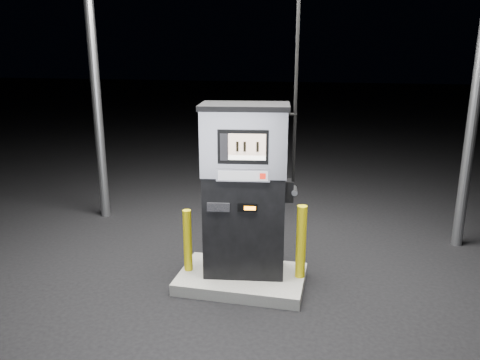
# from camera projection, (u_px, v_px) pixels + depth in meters

# --- Properties ---
(ground) EXTENTS (80.00, 80.00, 0.00)m
(ground) POSITION_uv_depth(u_px,v_px,m) (242.00, 284.00, 6.07)
(ground) COLOR black
(ground) RESTS_ON ground
(pump_island) EXTENTS (1.60, 1.00, 0.15)m
(pump_island) POSITION_uv_depth(u_px,v_px,m) (242.00, 279.00, 6.05)
(pump_island) COLOR #5F5F5B
(pump_island) RESTS_ON ground
(fuel_dispenser) EXTENTS (1.24, 0.79, 4.50)m
(fuel_dispenser) POSITION_uv_depth(u_px,v_px,m) (245.00, 189.00, 5.82)
(fuel_dispenser) COLOR black
(fuel_dispenser) RESTS_ON pump_island
(bollard_left) EXTENTS (0.14, 0.14, 0.82)m
(bollard_left) POSITION_uv_depth(u_px,v_px,m) (188.00, 240.00, 6.03)
(bollard_left) COLOR #D3BF0B
(bollard_left) RESTS_ON pump_island
(bollard_right) EXTENTS (0.16, 0.16, 0.95)m
(bollard_right) POSITION_uv_depth(u_px,v_px,m) (301.00, 242.00, 5.83)
(bollard_right) COLOR #D3BF0B
(bollard_right) RESTS_ON pump_island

